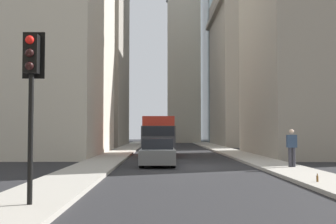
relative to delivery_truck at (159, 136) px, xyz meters
name	(u,v)px	position (x,y,z in m)	size (l,w,h in m)	color
ground_plane	(185,167)	(-9.10, -1.40, -1.46)	(135.00, 135.00, 0.00)	#262628
sidewalk_right	(96,165)	(-9.10, 3.10, -1.39)	(90.00, 2.20, 0.14)	#A8A399
sidewalk_left	(273,165)	(-9.10, -5.90, -1.39)	(90.00, 2.20, 0.14)	#A8A399
building_left_midfar	(321,14)	(-0.16, -11.99, 8.93)	(12.01, 10.50, 20.76)	gray
building_left_far	(256,68)	(20.82, -11.99, 8.07)	(14.44, 10.50, 19.03)	gray
building_right_far	(83,39)	(19.82, 9.19, 11.40)	(14.66, 10.50, 25.69)	gray
church_spire	(183,18)	(34.73, -3.70, 18.11)	(5.45, 5.45, 37.40)	beige
delivery_truck	(159,136)	(0.00, 0.00, 0.00)	(6.46, 2.25, 2.84)	red
hatchback_grey	(158,153)	(-8.44, 0.00, -0.80)	(4.30, 1.78, 1.42)	slate
traffic_light_foreground	(31,76)	(-20.77, 2.82, 1.62)	(0.43, 0.52, 4.00)	black
pedestrian	(292,146)	(-10.99, -6.27, -0.36)	(0.26, 0.44, 1.75)	#33333D
discarded_bottle	(317,178)	(-16.66, -5.33, -1.21)	(0.07, 0.07, 0.27)	brown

